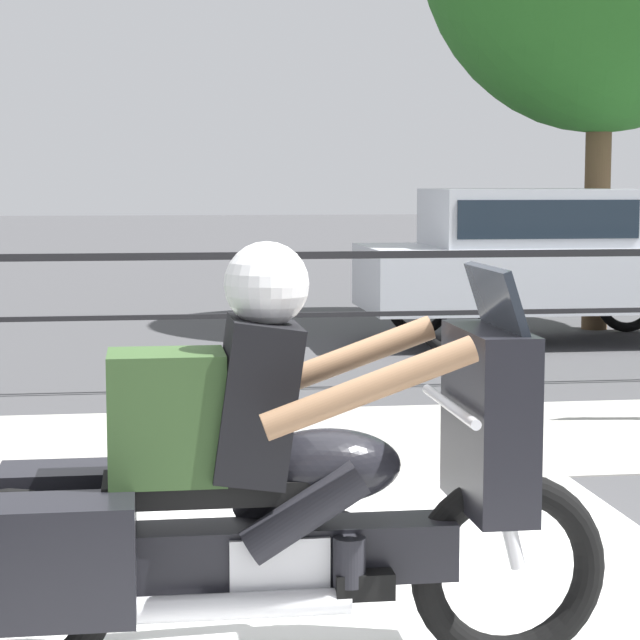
{
  "coord_description": "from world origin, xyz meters",
  "views": [
    {
      "loc": [
        -0.94,
        -4.68,
        1.73
      ],
      "look_at": [
        -0.11,
        1.21,
        1.07
      ],
      "focal_mm": 70.0,
      "sensor_mm": 36.0,
      "label": 1
    }
  ],
  "objects": [
    {
      "name": "crosswalk_band",
      "position": [
        -0.15,
        -0.2,
        0.0
      ],
      "size": [
        3.3,
        6.0,
        0.01
      ],
      "primitive_type": "cube",
      "color": "silver",
      "rests_on": "ground"
    },
    {
      "name": "ground_plane",
      "position": [
        0.0,
        0.0,
        0.0
      ],
      "size": [
        120.0,
        120.0,
        0.0
      ],
      "primitive_type": "plane",
      "color": "#424244"
    },
    {
      "name": "parked_car",
      "position": [
        3.24,
        8.17,
        0.95
      ],
      "size": [
        3.96,
        1.69,
        1.65
      ],
      "rotation": [
        0.0,
        0.0,
        -0.05
      ],
      "color": "#B7BCC4",
      "rests_on": "ground"
    },
    {
      "name": "motorcycle",
      "position": [
        -0.57,
        -0.52,
        0.69
      ],
      "size": [
        2.44,
        0.76,
        1.53
      ],
      "rotation": [
        0.0,
        0.0,
        0.07
      ],
      "color": "black",
      "rests_on": "ground"
    },
    {
      "name": "fence_railing",
      "position": [
        0.0,
        5.41,
        0.91
      ],
      "size": [
        36.0,
        0.05,
        1.16
      ],
      "color": "black",
      "rests_on": "ground"
    },
    {
      "name": "sidewalk_band",
      "position": [
        0.0,
        3.4,
        0.01
      ],
      "size": [
        44.0,
        2.4,
        0.01
      ],
      "primitive_type": "cube",
      "color": "#A8A59E",
      "rests_on": "ground"
    }
  ]
}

